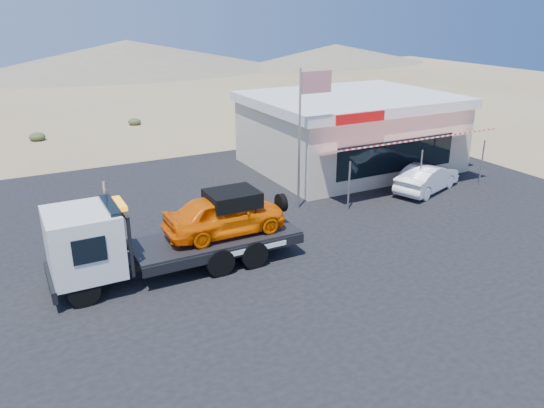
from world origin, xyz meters
The scene contains 6 objects.
ground centered at (0.00, 0.00, 0.00)m, with size 120.00×120.00×0.00m, color #88704D.
asphalt_lot centered at (2.00, 3.00, 0.01)m, with size 32.00×24.00×0.02m, color black.
tow_truck centered at (-1.93, 1.39, 1.47)m, with size 8.17×2.42×2.73m.
white_sedan centered at (11.28, 3.62, 0.68)m, with size 1.41×4.03×1.33m, color silver.
jerky_store centered at (10.50, 8.97, 1.99)m, with size 10.40×9.97×3.90m.
flagpole centered at (4.93, 4.50, 3.76)m, with size 1.55×0.10×6.00m.
Camera 1 is at (-6.40, -14.25, 8.38)m, focal length 35.00 mm.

